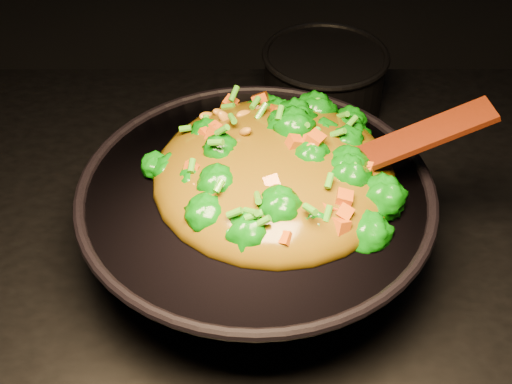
{
  "coord_description": "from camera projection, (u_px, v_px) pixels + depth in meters",
  "views": [
    {
      "loc": [
        -0.09,
        -0.59,
        1.55
      ],
      "look_at": [
        -0.08,
        -0.0,
        1.0
      ],
      "focal_mm": 45.0,
      "sensor_mm": 36.0,
      "label": 1
    }
  ],
  "objects": [
    {
      "name": "stir_fry",
      "position": [
        275.0,
        146.0,
        0.76
      ],
      "size": [
        0.39,
        0.39,
        0.1
      ],
      "primitive_type": null,
      "rotation": [
        0.0,
        0.0,
        0.38
      ],
      "color": "#0A6707",
      "rests_on": "wok"
    },
    {
      "name": "spatula",
      "position": [
        377.0,
        154.0,
        0.76
      ],
      "size": [
        0.27,
        0.08,
        0.11
      ],
      "primitive_type": "cube",
      "rotation": [
        0.0,
        -0.38,
        0.14
      ],
      "color": "#3C1609",
      "rests_on": "wok"
    },
    {
      "name": "back_pot",
      "position": [
        323.0,
        82.0,
        1.08
      ],
      "size": [
        0.25,
        0.25,
        0.11
      ],
      "primitive_type": "cylinder",
      "rotation": [
        0.0,
        0.0,
        0.29
      ],
      "color": "black",
      "rests_on": "stovetop"
    },
    {
      "name": "wok",
      "position": [
        256.0,
        223.0,
        0.83
      ],
      "size": [
        0.55,
        0.55,
        0.12
      ],
      "primitive_type": null,
      "rotation": [
        0.0,
        0.0,
        -0.35
      ],
      "color": "black",
      "rests_on": "stovetop"
    }
  ]
}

